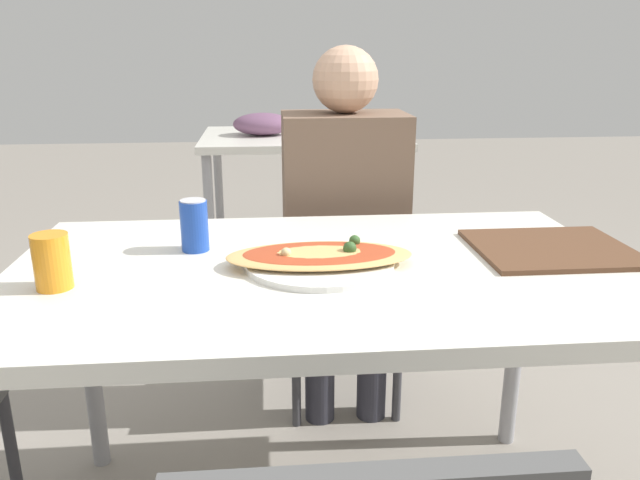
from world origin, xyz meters
The scene contains 8 objects.
dining_table centered at (0.00, 0.00, 0.68)m, with size 1.39×0.84×0.75m.
chair_far_seated centered at (0.14, 0.75, 0.50)m, with size 0.40×0.40×0.87m.
person_seated centered at (0.14, 0.64, 0.72)m, with size 0.39×0.29×1.23m.
pizza_main centered at (0.00, 0.00, 0.77)m, with size 0.42×0.34×0.05m.
soda_can centered at (-0.29, 0.14, 0.82)m, with size 0.07×0.07×0.12m.
drink_glass centered at (-0.55, -0.09, 0.81)m, with size 0.07×0.07×0.11m.
serving_tray centered at (0.57, 0.05, 0.76)m, with size 0.37×0.32×0.01m.
background_table centered at (0.05, 2.13, 0.70)m, with size 1.10×0.80×0.87m.
Camera 1 is at (-0.12, -1.32, 1.23)m, focal length 35.00 mm.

